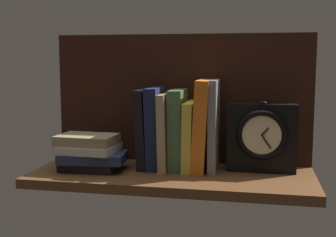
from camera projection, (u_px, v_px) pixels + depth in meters
The scene contains 11 objects.
ground_plane at pixel (172, 177), 119.51cm from camera, with size 74.92×28.93×2.50cm, color brown.
back_panel at pixel (181, 99), 130.42cm from camera, with size 74.92×1.20×37.33cm, color black.
book_black_skeptic at pixel (145, 128), 124.86cm from camera, with size 2.46×13.15×21.85cm, color black.
book_navy_bierce at pixel (156, 128), 124.20cm from camera, with size 3.34×13.04×22.31cm, color #192147.
book_tan_shortstories at pixel (166, 131), 123.71cm from camera, with size 2.12×15.84×20.77cm, color tan.
book_green_romantic at pixel (178, 129), 123.01cm from camera, with size 3.74×12.33×21.82cm, color #476B44.
book_yellow_seinlanguage at pixel (190, 136), 122.54cm from camera, with size 2.58×14.94×18.55cm, color gold.
book_orange_pandolfini at pixel (202, 125), 121.50cm from camera, with size 3.51×15.13×24.56cm, color orange.
book_gray_chess at pixel (214, 125), 120.88cm from camera, with size 2.14×13.02×24.59cm, color gray.
framed_clock at pixel (262, 137), 119.01cm from camera, with size 18.34×5.83×19.26cm.
book_stack_side at pixel (90, 152), 121.89cm from camera, with size 19.06×13.60×9.64cm.
Camera 1 is at (22.07, -114.38, 29.73)cm, focal length 47.73 mm.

